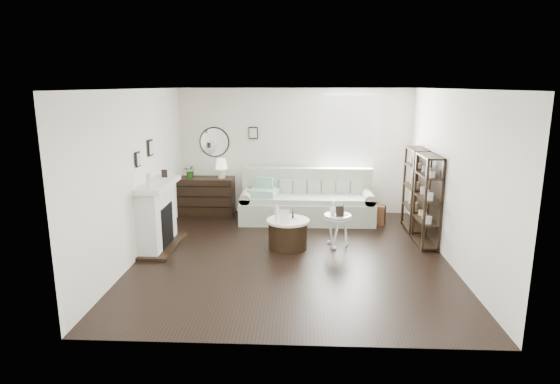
{
  "coord_description": "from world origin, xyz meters",
  "views": [
    {
      "loc": [
        0.14,
        -7.33,
        2.76
      ],
      "look_at": [
        -0.23,
        0.8,
        0.89
      ],
      "focal_mm": 30.0,
      "sensor_mm": 36.0,
      "label": 1
    }
  ],
  "objects_px": {
    "sofa": "(307,204)",
    "pedestal_table": "(338,217)",
    "dresser": "(206,196)",
    "drum_table": "(288,234)"
  },
  "relations": [
    {
      "from": "dresser",
      "to": "pedestal_table",
      "type": "height_order",
      "value": "dresser"
    },
    {
      "from": "sofa",
      "to": "pedestal_table",
      "type": "relative_size",
      "value": 4.74
    },
    {
      "from": "sofa",
      "to": "dresser",
      "type": "height_order",
      "value": "sofa"
    },
    {
      "from": "sofa",
      "to": "drum_table",
      "type": "distance_m",
      "value": 1.76
    },
    {
      "from": "dresser",
      "to": "drum_table",
      "type": "height_order",
      "value": "dresser"
    },
    {
      "from": "sofa",
      "to": "dresser",
      "type": "xyz_separation_m",
      "value": [
        -2.19,
        0.39,
        0.05
      ]
    },
    {
      "from": "sofa",
      "to": "drum_table",
      "type": "height_order",
      "value": "sofa"
    },
    {
      "from": "dresser",
      "to": "drum_table",
      "type": "xyz_separation_m",
      "value": [
        1.84,
        -2.11,
        -0.15
      ]
    },
    {
      "from": "drum_table",
      "to": "pedestal_table",
      "type": "xyz_separation_m",
      "value": [
        0.86,
        0.13,
        0.27
      ]
    },
    {
      "from": "sofa",
      "to": "drum_table",
      "type": "bearing_deg",
      "value": -101.16
    }
  ]
}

